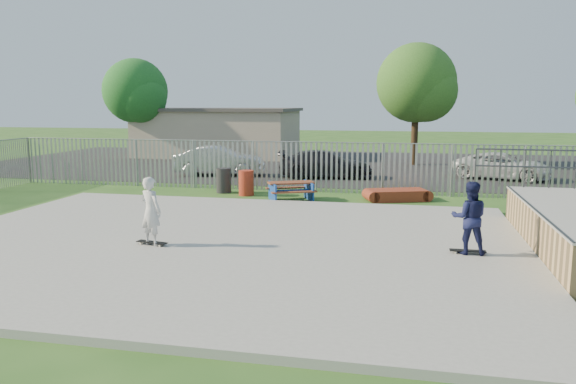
% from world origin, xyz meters
% --- Properties ---
extents(ground, '(120.00, 120.00, 0.00)m').
position_xyz_m(ground, '(0.00, 0.00, 0.00)').
color(ground, '#29531C').
rests_on(ground, ground).
extents(concrete_slab, '(15.00, 12.00, 0.15)m').
position_xyz_m(concrete_slab, '(0.00, 0.00, 0.07)').
color(concrete_slab, gray).
rests_on(concrete_slab, ground).
extents(fence, '(26.04, 16.02, 2.00)m').
position_xyz_m(fence, '(1.00, 4.59, 1.00)').
color(fence, gray).
rests_on(fence, ground).
extents(picnic_table, '(2.06, 1.92, 0.69)m').
position_xyz_m(picnic_table, '(0.43, 6.82, 0.35)').
color(picnic_table, brown).
rests_on(picnic_table, ground).
extents(funbox, '(2.23, 1.63, 0.40)m').
position_xyz_m(funbox, '(4.23, 7.70, 0.20)').
color(funbox, maroon).
rests_on(funbox, ground).
extents(trash_bin_red, '(0.58, 0.58, 0.97)m').
position_xyz_m(trash_bin_red, '(-1.51, 7.63, 0.48)').
color(trash_bin_red, '#9D2A18').
rests_on(trash_bin_red, ground).
extents(trash_bin_grey, '(0.59, 0.59, 0.98)m').
position_xyz_m(trash_bin_grey, '(-2.57, 8.08, 0.49)').
color(trash_bin_grey, '#232325').
rests_on(trash_bin_grey, ground).
extents(parking_lot, '(40.00, 18.00, 0.02)m').
position_xyz_m(parking_lot, '(0.00, 19.00, 0.01)').
color(parking_lot, black).
rests_on(parking_lot, ground).
extents(car_silver, '(4.53, 2.19, 1.43)m').
position_xyz_m(car_silver, '(-4.46, 13.04, 0.73)').
color(car_silver, '#BABABF').
rests_on(car_silver, parking_lot).
extents(car_dark, '(4.68, 2.47, 1.29)m').
position_xyz_m(car_dark, '(0.75, 13.29, 0.67)').
color(car_dark, black).
rests_on(car_dark, parking_lot).
extents(car_white, '(4.81, 3.30, 1.22)m').
position_xyz_m(car_white, '(8.90, 14.58, 0.63)').
color(car_white, silver).
rests_on(car_white, parking_lot).
extents(building, '(10.40, 6.40, 3.20)m').
position_xyz_m(building, '(-8.00, 23.00, 1.61)').
color(building, '#B8A88D').
rests_on(building, ground).
extents(tree_left, '(4.12, 4.12, 6.36)m').
position_xyz_m(tree_left, '(-12.68, 20.57, 4.28)').
color(tree_left, '#46281C').
rests_on(tree_left, ground).
extents(tree_mid, '(4.46, 4.46, 6.89)m').
position_xyz_m(tree_mid, '(4.87, 20.00, 4.64)').
color(tree_mid, '#3A2817').
rests_on(tree_mid, ground).
extents(skateboard_a, '(0.80, 0.21, 0.08)m').
position_xyz_m(skateboard_a, '(5.99, -0.00, 0.19)').
color(skateboard_a, black).
rests_on(skateboard_a, concrete_slab).
extents(skateboard_b, '(0.82, 0.36, 0.08)m').
position_xyz_m(skateboard_b, '(-1.38, -0.80, 0.19)').
color(skateboard_b, black).
rests_on(skateboard_b, concrete_slab).
extents(skater_navy, '(0.81, 0.64, 1.66)m').
position_xyz_m(skater_navy, '(5.99, -0.00, 0.98)').
color(skater_navy, '#14183F').
rests_on(skater_navy, concrete_slab).
extents(skater_white, '(0.71, 0.59, 1.66)m').
position_xyz_m(skater_white, '(-1.38, -0.80, 0.98)').
color(skater_white, silver).
rests_on(skater_white, concrete_slab).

